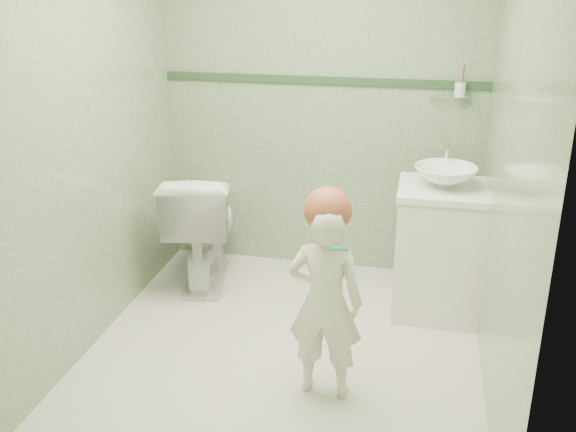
# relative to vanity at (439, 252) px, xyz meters

# --- Properties ---
(ground) EXTENTS (2.50, 2.50, 0.00)m
(ground) POSITION_rel_vanity_xyz_m (-0.84, -0.70, -0.40)
(ground) COLOR beige
(ground) RESTS_ON ground
(room_shell) EXTENTS (2.50, 2.54, 2.40)m
(room_shell) POSITION_rel_vanity_xyz_m (-0.84, -0.70, 0.80)
(room_shell) COLOR #699066
(room_shell) RESTS_ON ground
(trim_stripe) EXTENTS (2.20, 0.02, 0.05)m
(trim_stripe) POSITION_rel_vanity_xyz_m (-0.84, 0.54, 0.95)
(trim_stripe) COLOR #284529
(trim_stripe) RESTS_ON room_shell
(vanity) EXTENTS (0.52, 0.50, 0.80)m
(vanity) POSITION_rel_vanity_xyz_m (0.00, 0.00, 0.00)
(vanity) COLOR silver
(vanity) RESTS_ON ground
(counter) EXTENTS (0.54, 0.52, 0.04)m
(counter) POSITION_rel_vanity_xyz_m (0.00, 0.00, 0.41)
(counter) COLOR white
(counter) RESTS_ON vanity
(basin) EXTENTS (0.37, 0.37, 0.13)m
(basin) POSITION_rel_vanity_xyz_m (0.00, 0.00, 0.49)
(basin) COLOR white
(basin) RESTS_ON counter
(faucet) EXTENTS (0.03, 0.13, 0.18)m
(faucet) POSITION_rel_vanity_xyz_m (0.00, 0.19, 0.57)
(faucet) COLOR silver
(faucet) RESTS_ON counter
(cup_holder) EXTENTS (0.26, 0.07, 0.21)m
(cup_holder) POSITION_rel_vanity_xyz_m (0.05, 0.48, 0.93)
(cup_holder) COLOR silver
(cup_holder) RESTS_ON room_shell
(toilet) EXTENTS (0.59, 0.86, 0.81)m
(toilet) POSITION_rel_vanity_xyz_m (-1.58, 0.10, 0.00)
(toilet) COLOR white
(toilet) RESTS_ON ground
(toddler) EXTENTS (0.38, 0.26, 1.02)m
(toddler) POSITION_rel_vanity_xyz_m (-0.56, -1.00, 0.11)
(toddler) COLOR white
(toddler) RESTS_ON ground
(hair_cap) EXTENTS (0.23, 0.23, 0.23)m
(hair_cap) POSITION_rel_vanity_xyz_m (-0.56, -0.97, 0.59)
(hair_cap) COLOR #A34F34
(hair_cap) RESTS_ON toddler
(teal_toothbrush) EXTENTS (0.11, 0.13, 0.08)m
(teal_toothbrush) POSITION_rel_vanity_xyz_m (-0.49, -1.13, 0.47)
(teal_toothbrush) COLOR #119885
(teal_toothbrush) RESTS_ON toddler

